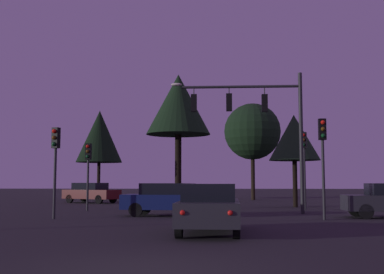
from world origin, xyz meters
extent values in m
plane|color=black|center=(0.00, 24.50, 0.00)|extent=(168.00, 168.00, 0.00)
cylinder|color=#232326|center=(5.57, 15.72, 3.56)|extent=(0.20, 0.20, 7.12)
cylinder|color=#232326|center=(2.57, 15.72, 6.44)|extent=(6.01, 0.14, 0.14)
ellipsoid|color=#F4EACC|center=(-0.74, 15.72, 6.59)|extent=(0.56, 0.28, 0.16)
cylinder|color=#232326|center=(3.77, 15.72, 6.23)|extent=(0.05, 0.05, 0.41)
cube|color=black|center=(3.77, 15.72, 5.58)|extent=(0.30, 0.24, 0.90)
sphere|color=red|center=(3.77, 15.86, 5.86)|extent=(0.18, 0.18, 0.18)
sphere|color=#56380C|center=(3.77, 15.86, 5.58)|extent=(0.18, 0.18, 0.18)
sphere|color=#0C4219|center=(3.77, 15.86, 5.30)|extent=(0.18, 0.18, 0.18)
cylinder|color=#232326|center=(1.97, 15.72, 6.26)|extent=(0.05, 0.05, 0.35)
cube|color=black|center=(1.97, 15.72, 5.63)|extent=(0.30, 0.24, 0.90)
sphere|color=red|center=(1.97, 15.86, 5.91)|extent=(0.18, 0.18, 0.18)
sphere|color=#56380C|center=(1.97, 15.86, 5.63)|extent=(0.18, 0.18, 0.18)
sphere|color=#0C4219|center=(1.97, 15.86, 5.35)|extent=(0.18, 0.18, 0.18)
cylinder|color=#232326|center=(0.16, 15.72, 6.25)|extent=(0.05, 0.05, 0.37)
cube|color=black|center=(0.16, 15.72, 5.61)|extent=(0.30, 0.24, 0.90)
sphere|color=red|center=(0.16, 15.86, 5.89)|extent=(0.18, 0.18, 0.18)
sphere|color=#56380C|center=(0.16, 15.86, 5.61)|extent=(0.18, 0.18, 0.18)
sphere|color=#0C4219|center=(0.16, 15.86, 5.33)|extent=(0.18, 0.18, 0.18)
cylinder|color=#232326|center=(-5.82, 17.66, 1.41)|extent=(0.12, 0.12, 2.82)
cube|color=black|center=(-5.82, 17.66, 3.27)|extent=(0.33, 0.27, 0.90)
sphere|color=red|center=(-5.83, 17.53, 3.55)|extent=(0.18, 0.18, 0.18)
sphere|color=#56380C|center=(-5.83, 17.53, 3.27)|extent=(0.18, 0.18, 0.18)
sphere|color=#0C4219|center=(-5.83, 17.53, 2.99)|extent=(0.18, 0.18, 0.18)
cylinder|color=#232326|center=(6.26, 18.93, 1.75)|extent=(0.12, 0.12, 3.50)
cube|color=black|center=(6.26, 18.93, 3.95)|extent=(0.36, 0.32, 0.90)
sphere|color=red|center=(6.22, 18.79, 4.23)|extent=(0.18, 0.18, 0.18)
sphere|color=#56380C|center=(6.22, 18.79, 3.95)|extent=(0.18, 0.18, 0.18)
sphere|color=#0C4219|center=(6.22, 18.79, 3.67)|extent=(0.18, 0.18, 0.18)
cylinder|color=#232326|center=(5.81, 11.85, 1.67)|extent=(0.12, 0.12, 3.35)
cube|color=black|center=(5.81, 11.85, 3.80)|extent=(0.31, 0.25, 0.90)
sphere|color=red|center=(5.81, 11.71, 4.08)|extent=(0.18, 0.18, 0.18)
sphere|color=#56380C|center=(5.81, 11.71, 3.80)|extent=(0.18, 0.18, 0.18)
sphere|color=#0C4219|center=(5.81, 11.71, 3.52)|extent=(0.18, 0.18, 0.18)
cylinder|color=#232326|center=(-5.63, 11.76, 1.52)|extent=(0.12, 0.12, 3.03)
cube|color=black|center=(-5.63, 11.76, 3.48)|extent=(0.36, 0.32, 0.90)
sphere|color=red|center=(-5.67, 11.63, 3.76)|extent=(0.18, 0.18, 0.18)
sphere|color=#56380C|center=(-5.67, 11.63, 3.48)|extent=(0.18, 0.18, 0.18)
sphere|color=#0C4219|center=(-5.67, 11.63, 3.20)|extent=(0.18, 0.18, 0.18)
cube|color=#232328|center=(1.14, 6.36, 0.66)|extent=(1.90, 4.38, 0.68)
cube|color=black|center=(1.14, 6.21, 1.26)|extent=(1.60, 2.38, 0.52)
cylinder|color=black|center=(0.37, 7.81, 0.32)|extent=(0.21, 0.64, 0.64)
cylinder|color=black|center=(1.98, 7.78, 0.32)|extent=(0.21, 0.64, 0.64)
cylinder|color=black|center=(0.31, 4.94, 0.32)|extent=(0.21, 0.64, 0.64)
cylinder|color=black|center=(1.92, 4.91, 0.32)|extent=(0.21, 0.64, 0.64)
sphere|color=red|center=(0.46, 4.19, 0.76)|extent=(0.14, 0.14, 0.14)
sphere|color=red|center=(1.73, 4.16, 0.76)|extent=(0.14, 0.14, 0.14)
cube|color=#0F1947|center=(-0.81, 13.84, 0.66)|extent=(4.60, 2.19, 0.68)
cube|color=black|center=(-0.96, 13.85, 1.26)|extent=(2.54, 1.75, 0.52)
cylinder|color=black|center=(0.73, 14.48, 0.32)|extent=(0.66, 0.26, 0.64)
cylinder|color=black|center=(0.58, 12.91, 0.32)|extent=(0.66, 0.26, 0.64)
cylinder|color=black|center=(-2.20, 14.76, 0.32)|extent=(0.66, 0.26, 0.64)
cylinder|color=black|center=(-2.35, 13.19, 0.32)|extent=(0.66, 0.26, 0.64)
sphere|color=red|center=(-2.98, 14.67, 0.76)|extent=(0.14, 0.14, 0.14)
sphere|color=red|center=(-3.09, 13.42, 0.76)|extent=(0.14, 0.14, 0.14)
cylinder|color=black|center=(7.68, 12.44, 0.32)|extent=(0.64, 0.20, 0.64)
cylinder|color=black|center=(7.69, 14.04, 0.32)|extent=(0.64, 0.20, 0.64)
cube|color=#4C0F0F|center=(-8.28, 27.69, 0.66)|extent=(4.72, 3.55, 0.68)
cube|color=black|center=(-8.41, 27.76, 1.26)|extent=(2.80, 2.43, 0.52)
cylinder|color=black|center=(-6.63, 27.74, 0.32)|extent=(0.66, 0.47, 0.64)
cylinder|color=black|center=(-7.34, 26.34, 0.32)|extent=(0.66, 0.47, 0.64)
cylinder|color=black|center=(-9.22, 29.04, 0.32)|extent=(0.66, 0.47, 0.64)
cylinder|color=black|center=(-9.93, 27.64, 0.32)|extent=(0.66, 0.47, 0.64)
sphere|color=red|center=(-9.98, 29.24, 0.76)|extent=(0.14, 0.14, 0.14)
sphere|color=red|center=(-10.53, 28.13, 0.76)|extent=(0.14, 0.14, 0.14)
cylinder|color=black|center=(4.42, 34.43, 2.16)|extent=(0.35, 0.35, 4.32)
sphere|color=black|center=(4.42, 34.43, 6.09)|extent=(5.04, 5.04, 5.04)
cylinder|color=black|center=(6.24, 22.31, 1.48)|extent=(0.29, 0.29, 2.95)
cone|color=black|center=(6.24, 22.31, 4.42)|extent=(3.25, 3.25, 2.93)
cylinder|color=black|center=(-9.27, 33.74, 1.67)|extent=(0.29, 0.29, 3.33)
cone|color=black|center=(-9.27, 33.74, 5.66)|extent=(4.08, 4.08, 4.65)
cylinder|color=black|center=(-0.97, 19.63, 2.19)|extent=(0.38, 0.38, 4.38)
cone|color=black|center=(-0.97, 19.63, 6.19)|extent=(3.81, 3.81, 3.62)
camera|label=1|loc=(1.45, -8.72, 1.57)|focal=45.18mm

